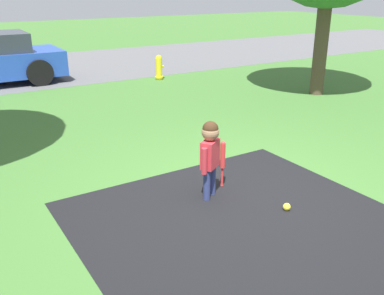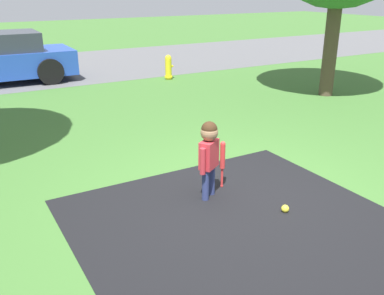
{
  "view_description": "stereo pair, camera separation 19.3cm",
  "coord_description": "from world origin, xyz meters",
  "px_view_note": "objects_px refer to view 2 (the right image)",
  "views": [
    {
      "loc": [
        -3.04,
        -3.75,
        2.43
      ],
      "look_at": [
        -0.35,
        0.51,
        0.52
      ],
      "focal_mm": 40.0,
      "sensor_mm": 36.0,
      "label": 1
    },
    {
      "loc": [
        -2.87,
        -3.85,
        2.43
      ],
      "look_at": [
        -0.35,
        0.51,
        0.52
      ],
      "focal_mm": 40.0,
      "sensor_mm": 36.0,
      "label": 2
    }
  ],
  "objects_px": {
    "sports_ball": "(285,209)",
    "fire_hydrant": "(168,67)",
    "child": "(209,149)",
    "baseball_bat": "(223,158)"
  },
  "relations": [
    {
      "from": "sports_ball",
      "to": "fire_hydrant",
      "type": "bearing_deg",
      "value": 72.91
    },
    {
      "from": "sports_ball",
      "to": "fire_hydrant",
      "type": "xyz_separation_m",
      "value": [
        2.24,
        7.29,
        0.28
      ]
    },
    {
      "from": "child",
      "to": "baseball_bat",
      "type": "xyz_separation_m",
      "value": [
        0.29,
        0.14,
        -0.22
      ]
    },
    {
      "from": "child",
      "to": "fire_hydrant",
      "type": "xyz_separation_m",
      "value": [
        2.8,
        6.53,
        -0.3
      ]
    },
    {
      "from": "child",
      "to": "sports_ball",
      "type": "relative_size",
      "value": 10.85
    },
    {
      "from": "child",
      "to": "sports_ball",
      "type": "distance_m",
      "value": 1.11
    },
    {
      "from": "baseball_bat",
      "to": "sports_ball",
      "type": "bearing_deg",
      "value": -73.67
    },
    {
      "from": "child",
      "to": "fire_hydrant",
      "type": "relative_size",
      "value": 1.45
    },
    {
      "from": "baseball_bat",
      "to": "child",
      "type": "bearing_deg",
      "value": -154.1
    },
    {
      "from": "child",
      "to": "fire_hydrant",
      "type": "distance_m",
      "value": 7.11
    }
  ]
}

